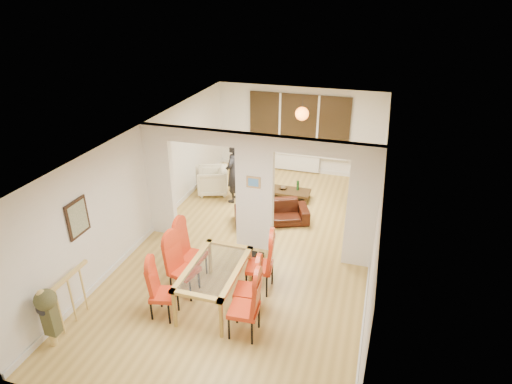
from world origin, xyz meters
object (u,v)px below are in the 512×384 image
at_px(dining_chair_rb, 247,287).
at_px(coffee_table, 289,195).
at_px(dining_chair_lc, 192,253).
at_px(dining_table, 215,285).
at_px(dining_chair_la, 163,291).
at_px(sofa, 271,212).
at_px(bottle, 298,185).
at_px(bowl, 283,188).
at_px(armchair, 213,181).
at_px(television, 352,192).
at_px(dining_chair_rc, 260,263).
at_px(dining_chair_lb, 184,267).
at_px(dining_chair_ra, 244,305).
at_px(person, 233,172).

distance_m(dining_chair_rb, coffee_table, 4.58).
bearing_deg(dining_chair_lc, dining_chair_rb, -20.96).
bearing_deg(dining_table, dining_chair_la, -141.10).
height_order(dining_table, sofa, dining_table).
xyz_separation_m(bottle, bowl, (-0.40, -0.05, -0.11)).
xyz_separation_m(armchair, coffee_table, (2.12, 0.25, -0.24)).
bearing_deg(television, dining_chair_rb, 155.61).
xyz_separation_m(dining_chair_rc, armchair, (-2.42, 3.63, -0.22)).
bearing_deg(bowl, dining_chair_lb, -100.05).
xyz_separation_m(dining_chair_rb, television, (1.34, 4.85, -0.24)).
relative_size(dining_chair_lc, coffee_table, 1.08).
xyz_separation_m(dining_chair_lb, television, (2.60, 4.70, -0.28)).
height_order(dining_table, dining_chair_rb, dining_chair_rb).
relative_size(dining_table, dining_chair_ra, 1.40).
height_order(dining_chair_rc, coffee_table, dining_chair_rc).
distance_m(dining_table, person, 4.12).
bearing_deg(dining_chair_la, television, 50.29).
bearing_deg(sofa, bowl, 69.69).
distance_m(dining_table, dining_chair_rb, 0.66).
bearing_deg(dining_chair_lb, television, 73.79).
bearing_deg(bowl, coffee_table, -11.99).
distance_m(dining_chair_ra, bottle, 5.18).
xyz_separation_m(dining_chair_la, dining_chair_rb, (1.35, 0.51, 0.01)).
bearing_deg(television, dining_chair_lb, 142.06).
xyz_separation_m(dining_table, dining_chair_rb, (0.63, -0.07, 0.15)).
distance_m(dining_chair_lc, coffee_table, 4.11).
xyz_separation_m(dining_chair_lc, dining_chair_rc, (1.34, 0.07, 0.00)).
height_order(dining_chair_la, person, person).
xyz_separation_m(person, bowl, (1.20, 0.57, -0.55)).
relative_size(dining_table, bowl, 7.60).
height_order(sofa, armchair, armchair).
bearing_deg(dining_chair_rb, dining_chair_ra, -83.55).
bearing_deg(bottle, dining_chair_lb, -104.73).
bearing_deg(bottle, armchair, -171.41).
relative_size(armchair, person, 0.49).
bearing_deg(dining_chair_rc, sofa, 91.98).
height_order(dining_chair_lb, dining_chair_rb, dining_chair_lb).
bearing_deg(bottle, dining_table, -96.87).
xyz_separation_m(person, coffee_table, (1.40, 0.53, -0.70)).
relative_size(dining_chair_lc, dining_chair_rb, 1.10).
bearing_deg(coffee_table, dining_table, -94.52).
xyz_separation_m(dining_table, sofa, (0.21, 3.13, -0.13)).
relative_size(dining_chair_la, television, 1.01).
relative_size(sofa, television, 1.72).
xyz_separation_m(dining_chair_lc, sofa, (0.89, 2.60, -0.33)).
bearing_deg(dining_chair_la, dining_chair_rc, 27.53).
height_order(person, coffee_table, person).
bearing_deg(sofa, dining_chair_ra, -104.43).
relative_size(dining_chair_lc, television, 1.14).
distance_m(dining_chair_rc, coffee_table, 3.93).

